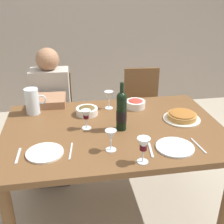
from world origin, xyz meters
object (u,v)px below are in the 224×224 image
Objects in this scene: dining_table at (114,139)px; salad_bowl at (135,104)px; dinner_plate_right_setting at (45,153)px; chair_right at (142,106)px; wine_bottle at (122,111)px; diner_left at (51,112)px; olive_bowl at (87,110)px; wine_glass_centre at (109,96)px; wine_glass_right_diner at (111,136)px; dinner_plate_left_setting at (175,147)px; water_pitcher at (32,103)px; chair_left at (54,112)px; wine_glass_spare at (143,145)px; wine_glass_left_diner at (86,115)px; baked_tart at (182,116)px.

salad_bowl is (0.23, 0.31, 0.13)m from dining_table.
chair_right is (0.91, 1.16, -0.27)m from dinner_plate_right_setting.
wine_bottle is 0.29× the size of diner_left.
wine_glass_centre is at bearing 24.98° from olive_bowl.
wine_glass_right_diner is 0.58× the size of dinner_plate_left_setting.
chair_left is (0.12, 0.56, -0.35)m from water_pitcher.
olive_bowl is at bearing 128.28° from diner_left.
dinner_plate_right_setting is at bearing 93.22° from diner_left.
diner_left is (-0.46, 0.66, -0.05)m from dining_table.
wine_bottle is at bearing -52.45° from olive_bowl.
wine_glass_spare is at bearing -84.48° from wine_glass_centre.
dinner_plate_left_setting is (0.32, -0.32, 0.10)m from dining_table.
olive_bowl is 1.20× the size of wine_glass_left_diner.
dinner_plate_right_setting is (-0.39, 0.02, -0.09)m from wine_glass_right_diner.
wine_glass_centre is (-0.49, 0.29, 0.07)m from baked_tart.
wine_glass_right_diner reaches higher than baked_tart.
wine_glass_centre is 0.72m from dinner_plate_left_setting.
wine_glass_left_diner is (-0.69, -0.02, 0.07)m from baked_tart.
chair_right is at bearing 51.93° from dinner_plate_right_setting.
dinner_plate_left_setting is at bearing -44.76° from dining_table.
wine_glass_left_diner is at bearing -95.76° from olive_bowl.
water_pitcher reaches higher than wine_glass_spare.
dinner_plate_right_setting is at bearing -163.12° from baked_tart.
olive_bowl is at bearing 123.70° from dining_table.
diner_left is (-0.50, 0.68, -0.28)m from wine_bottle.
wine_glass_left_diner reaches higher than dinner_plate_right_setting.
wine_glass_left_diner is (0.38, -0.31, 0.01)m from water_pitcher.
baked_tart is at bearing 4.75° from dining_table.
wine_bottle is at bearing -171.36° from baked_tart.
baked_tart is 1.96× the size of wine_glass_left_diner.
wine_glass_spare is (-0.42, -0.46, 0.08)m from baked_tart.
water_pitcher is 0.49m from wine_glass_left_diner.
olive_bowl is at bearing 110.77° from wine_glass_spare.
wine_glass_right_diner is at bearing 71.80° from chair_right.
wine_bottle is 2.45× the size of wine_glass_left_diner.
wine_glass_right_diner is 0.11× the size of diner_left.
diner_left reaches higher than baked_tart.
wine_glass_left_diner is at bearing 167.51° from wine_bottle.
wine_glass_right_diner is at bearing 115.70° from diner_left.
chair_left is 0.75× the size of diner_left.
chair_left is 0.26m from diner_left.
diner_left reaches higher than wine_glass_left_diner.
wine_glass_right_diner is 0.94× the size of wine_glass_centre.
dining_table is 0.32m from olive_bowl.
wine_glass_left_diner is (-0.02, -0.22, 0.07)m from olive_bowl.
olive_bowl reaches higher than dining_table.
wine_glass_spare reaches higher than salad_bowl.
wine_glass_centre is (-0.03, 0.36, -0.04)m from wine_bottle.
diner_left reaches higher than dinner_plate_right_setting.
wine_glass_spare is 1.47m from chair_left.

